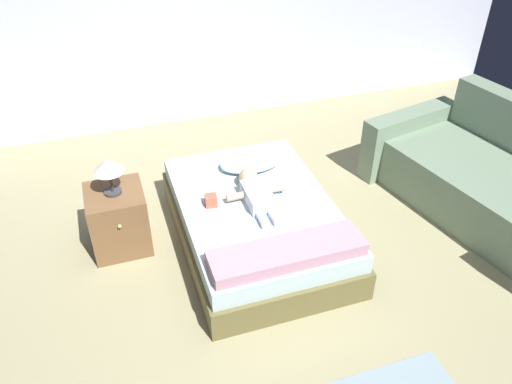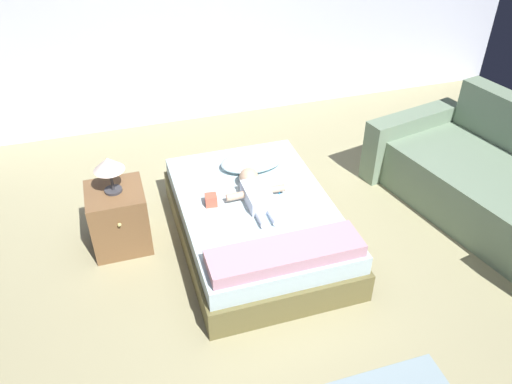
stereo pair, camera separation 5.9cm
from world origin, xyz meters
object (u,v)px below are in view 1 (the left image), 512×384
object	(u,v)px
pillow	(251,162)
toy_block	(211,201)
bed	(256,222)
lamp	(108,167)
couch	(492,181)
baby	(256,192)
toothbrush	(280,188)
nightstand	(118,219)

from	to	relation	value
pillow	toy_block	size ratio (longest dim) A/B	5.53
bed	lamp	world-z (taller)	lamp
couch	toy_block	xyz separation A→B (m)	(-2.42, 0.30, 0.15)
pillow	lamp	size ratio (longest dim) A/B	1.80
baby	toothbrush	bearing A→B (deg)	14.68
pillow	baby	distance (m)	0.47
bed	couch	size ratio (longest dim) A/B	0.82
baby	couch	bearing A→B (deg)	-7.45
bed	pillow	size ratio (longest dim) A/B	3.25
pillow	lamp	world-z (taller)	lamp
nightstand	couch	bearing A→B (deg)	-9.48
bed	pillow	xyz separation A→B (m)	(0.12, 0.50, 0.25)
bed	pillow	bearing A→B (deg)	76.61
pillow	toothbrush	xyz separation A→B (m)	(0.12, -0.39, -0.04)
couch	lamp	world-z (taller)	couch
bed	toothbrush	distance (m)	0.34
baby	lamp	size ratio (longest dim) A/B	2.16
bed	couch	xyz separation A→B (m)	(2.08, -0.22, 0.10)
toothbrush	nightstand	bearing A→B (deg)	171.48
pillow	nightstand	distance (m)	1.20
nightstand	toothbrush	bearing A→B (deg)	-8.52
couch	nightstand	distance (m)	3.17
baby	pillow	bearing A→B (deg)	76.94
bed	toothbrush	xyz separation A→B (m)	(0.24, 0.11, 0.21)
nightstand	lamp	xyz separation A→B (m)	(-0.00, 0.00, 0.49)
toy_block	nightstand	bearing A→B (deg)	162.42
bed	toy_block	size ratio (longest dim) A/B	18.01
lamp	couch	bearing A→B (deg)	-9.48
baby	nightstand	xyz separation A→B (m)	(-1.06, 0.25, -0.20)
toothbrush	nightstand	distance (m)	1.31
bed	couch	bearing A→B (deg)	-6.11
baby	nightstand	world-z (taller)	baby
pillow	toothbrush	world-z (taller)	pillow
bed	baby	xyz separation A→B (m)	(0.01, 0.05, 0.26)
pillow	toy_block	bearing A→B (deg)	-137.28
bed	baby	size ratio (longest dim) A/B	2.71
couch	toy_block	distance (m)	2.44
couch	nightstand	xyz separation A→B (m)	(-3.13, 0.52, -0.03)
bed	toothbrush	size ratio (longest dim) A/B	14.54
toy_block	lamp	bearing A→B (deg)	162.41
nightstand	toy_block	size ratio (longest dim) A/B	5.36
couch	toy_block	world-z (taller)	couch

